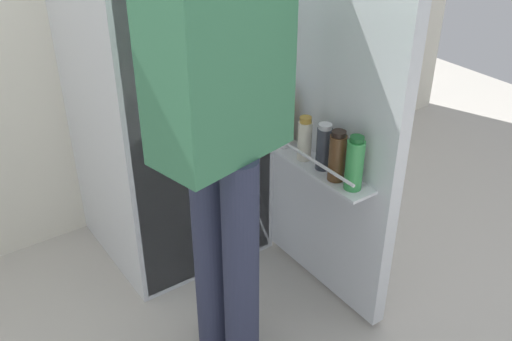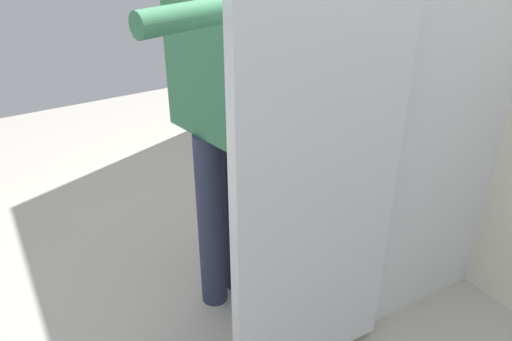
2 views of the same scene
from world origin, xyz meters
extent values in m
plane|color=#B7B2A8|center=(0.00, 0.00, 0.00)|extent=(6.05, 6.05, 0.00)
cube|color=silver|center=(0.00, 0.58, 0.88)|extent=(0.66, 0.66, 1.77)
cube|color=white|center=(0.00, 0.25, 0.88)|extent=(0.62, 0.01, 1.73)
cube|color=white|center=(0.00, 0.30, 0.84)|extent=(0.58, 0.09, 0.01)
cube|color=silver|center=(0.36, -0.08, 0.90)|extent=(0.06, 0.66, 1.73)
cube|color=white|center=(0.27, -0.08, 0.62)|extent=(0.12, 0.54, 0.01)
cylinder|color=silver|center=(0.22, -0.08, 0.68)|extent=(0.01, 0.52, 0.01)
cylinder|color=#333842|center=(0.28, -0.12, 0.70)|extent=(0.06, 0.06, 0.16)
cylinder|color=silver|center=(0.28, -0.12, 0.79)|extent=(0.05, 0.05, 0.02)
cylinder|color=#EDE5CC|center=(0.26, -0.03, 0.70)|extent=(0.05, 0.05, 0.15)
cylinder|color=#B78933|center=(0.26, -0.03, 0.79)|extent=(0.04, 0.04, 0.02)
cylinder|color=white|center=(0.27, 0.10, 0.73)|extent=(0.06, 0.06, 0.22)
cylinder|color=#335BB2|center=(0.27, 0.10, 0.85)|extent=(0.04, 0.04, 0.02)
cylinder|color=brown|center=(0.26, -0.20, 0.71)|extent=(0.06, 0.06, 0.17)
cylinder|color=black|center=(0.26, -0.20, 0.80)|extent=(0.05, 0.05, 0.02)
cylinder|color=green|center=(0.27, -0.28, 0.71)|extent=(0.06, 0.06, 0.18)
cylinder|color=#195B28|center=(0.27, -0.28, 0.81)|extent=(0.05, 0.05, 0.02)
cylinder|color=gold|center=(0.28, 0.15, 0.71)|extent=(0.07, 0.07, 0.17)
cylinder|color=#BC8419|center=(0.28, 0.15, 0.80)|extent=(0.06, 0.06, 0.02)
cylinder|color=red|center=(-0.12, 0.30, 0.88)|extent=(0.10, 0.10, 0.08)
cylinder|color=#2D334C|center=(-0.20, -0.11, 0.43)|extent=(0.12, 0.12, 0.86)
cylinder|color=#2D334C|center=(-0.17, -0.25, 0.43)|extent=(0.12, 0.12, 0.86)
cube|color=#3D7F56|center=(-0.19, -0.18, 1.17)|extent=(0.45, 0.30, 0.61)
cylinder|color=#3D7F56|center=(-0.23, 0.02, 1.15)|extent=(0.08, 0.08, 0.58)
cylinder|color=#3D7F56|center=(0.13, -0.32, 1.41)|extent=(0.20, 0.58, 0.08)
camera|label=1|loc=(-0.98, -1.48, 1.70)|focal=40.68mm
camera|label=2|loc=(1.55, -1.01, 1.75)|focal=36.37mm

